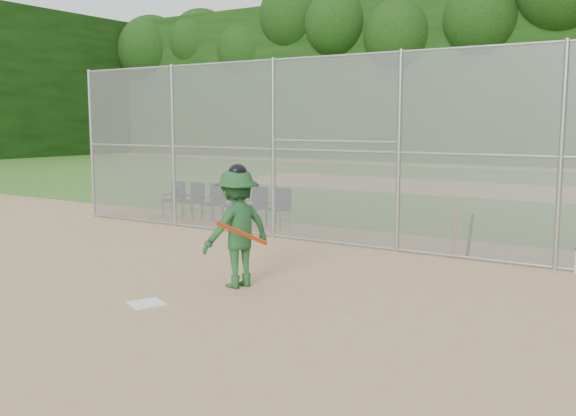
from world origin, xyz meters
The scene contains 14 objects.
ground centered at (0.00, 0.00, 0.00)m, with size 100.00×100.00×0.00m, color tan.
grass_strip centered at (0.00, 18.00, 0.01)m, with size 100.00×100.00×0.00m, color #346A1F.
dirt_patch_far centered at (0.00, 18.00, 0.01)m, with size 24.00×24.00×0.00m, color tan.
backstop_fence centered at (0.00, 5.00, 2.07)m, with size 16.09×0.09×4.00m.
treeline centered at (0.00, 20.00, 5.50)m, with size 81.00×60.00×11.00m.
home_plate centered at (-0.52, -0.45, 0.01)m, with size 0.45×0.45×0.02m, color white.
batter_at_plate centered at (-0.03, 1.07, 0.95)m, with size 1.15×1.44×1.96m.
spare_bats centered at (2.24, 5.27, 0.41)m, with size 0.36×0.33×0.83m.
chair_0 centered at (-6.23, 6.26, 0.48)m, with size 0.54×0.52×0.96m, color #0E1734, non-canonical shape.
chair_1 centered at (-5.53, 6.26, 0.48)m, with size 0.54×0.52×0.96m, color #0E1734, non-canonical shape.
chair_2 centered at (-4.83, 6.26, 0.48)m, with size 0.54×0.52×0.96m, color #0E1734, non-canonical shape.
chair_3 centered at (-4.12, 6.26, 0.48)m, with size 0.54×0.52×0.96m, color #0E1734, non-canonical shape.
chair_4 centered at (-3.42, 6.26, 0.48)m, with size 0.54×0.52×0.96m, color #0E1734, non-canonical shape.
chair_5 centered at (-2.72, 6.26, 0.48)m, with size 0.54×0.52×0.96m, color #0E1734, non-canonical shape.
Camera 1 is at (6.04, -6.86, 2.59)m, focal length 40.00 mm.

